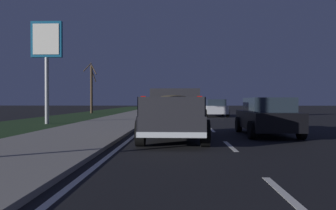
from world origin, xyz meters
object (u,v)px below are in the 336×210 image
at_px(sedan_silver, 215,108).
at_px(sedan_black, 267,116).
at_px(pickup_truck, 175,113).
at_px(gas_price_sign, 47,47).
at_px(bare_tree_far, 92,88).

distance_m(sedan_silver, sedan_black, 16.79).
relative_size(pickup_truck, gas_price_sign, 0.87).
relative_size(sedan_silver, gas_price_sign, 0.70).
relative_size(sedan_silver, sedan_black, 1.00).
xyz_separation_m(gas_price_sign, bare_tree_far, (17.59, 1.81, -1.77)).
bearing_deg(bare_tree_far, sedan_black, -150.82).
relative_size(pickup_truck, bare_tree_far, 0.95).
relative_size(pickup_truck, sedan_black, 1.24).
xyz_separation_m(sedan_black, gas_price_sign, (6.58, 11.69, 3.89)).
distance_m(gas_price_sign, bare_tree_far, 17.77).
relative_size(sedan_silver, bare_tree_far, 0.77).
bearing_deg(pickup_truck, sedan_black, -66.51).
xyz_separation_m(pickup_truck, sedan_black, (1.63, -3.75, -0.20)).
bearing_deg(pickup_truck, sedan_silver, -10.57).
bearing_deg(gas_price_sign, sedan_black, -119.37).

